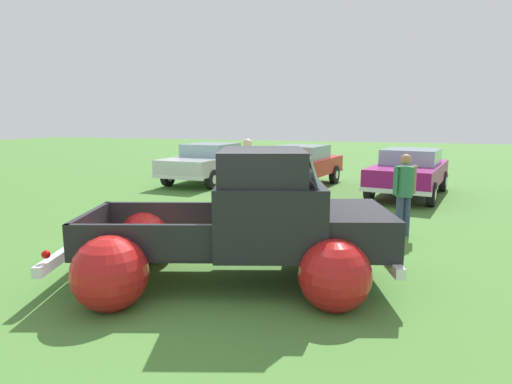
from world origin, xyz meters
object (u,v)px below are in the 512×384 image
at_px(show_car_0, 210,161).
at_px(show_car_2, 409,170).
at_px(spectator_2, 247,168).
at_px(lane_cone_0, 203,217).
at_px(vintage_pickup_truck, 251,230).
at_px(lane_cone_1, 372,233).
at_px(spectator_0, 404,190).
at_px(show_car_1, 300,164).

relative_size(show_car_0, show_car_2, 1.01).
bearing_deg(spectator_2, show_car_2, -103.72).
relative_size(spectator_2, lane_cone_0, 2.91).
distance_m(vintage_pickup_truck, lane_cone_1, 2.66).
bearing_deg(spectator_0, spectator_2, -149.11).
height_order(vintage_pickup_truck, show_car_0, vintage_pickup_truck).
height_order(show_car_2, spectator_2, spectator_2).
bearing_deg(show_car_0, show_car_2, 87.44).
bearing_deg(spectator_0, show_car_2, 140.16).
bearing_deg(show_car_2, show_car_1, -89.88).
bearing_deg(vintage_pickup_truck, spectator_0, 39.80).
bearing_deg(spectator_0, vintage_pickup_truck, -69.94).
height_order(vintage_pickup_truck, lane_cone_0, vintage_pickup_truck).
relative_size(show_car_1, lane_cone_1, 7.28).
xyz_separation_m(show_car_2, spectator_2, (-4.11, -3.29, 0.28)).
distance_m(vintage_pickup_truck, show_car_0, 10.12).
bearing_deg(show_car_2, spectator_0, 8.32).
distance_m(show_car_0, spectator_0, 8.86).
height_order(spectator_2, lane_cone_0, spectator_2).
bearing_deg(spectator_2, vintage_pickup_truck, 147.17).
bearing_deg(lane_cone_0, lane_cone_1, -4.33).
height_order(show_car_0, spectator_2, spectator_2).
distance_m(show_car_1, lane_cone_1, 7.36).
distance_m(show_car_0, show_car_2, 7.09).
bearing_deg(vintage_pickup_truck, lane_cone_0, 111.15).
bearing_deg(spectator_0, lane_cone_1, -60.37).
relative_size(spectator_0, lane_cone_0, 2.62).
bearing_deg(show_car_2, vintage_pickup_truck, -5.07).
xyz_separation_m(spectator_0, spectator_2, (-3.87, 1.57, 0.12)).
bearing_deg(spectator_0, show_car_1, 173.89).
bearing_deg(show_car_1, vintage_pickup_truck, 18.28).
xyz_separation_m(show_car_1, lane_cone_1, (2.80, -6.80, -0.47)).
relative_size(vintage_pickup_truck, spectator_2, 2.71).
bearing_deg(spectator_2, lane_cone_1, 177.58).
distance_m(show_car_0, spectator_2, 5.06).
relative_size(show_car_2, spectator_0, 2.80).
bearing_deg(show_car_1, spectator_0, 41.50).
relative_size(vintage_pickup_truck, lane_cone_0, 7.90).
xyz_separation_m(lane_cone_0, lane_cone_1, (3.45, -0.26, 0.00)).
height_order(show_car_2, spectator_0, spectator_0).
relative_size(spectator_0, lane_cone_1, 2.62).
bearing_deg(show_car_1, lane_cone_0, 4.91).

